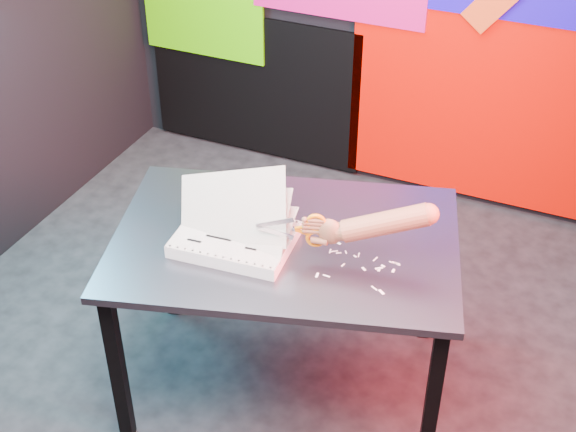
% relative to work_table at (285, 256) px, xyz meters
% --- Properties ---
extents(room, '(3.01, 3.01, 2.71)m').
position_rel_work_table_xyz_m(room, '(-0.17, 0.16, 0.68)').
color(room, black).
rests_on(room, ground).
extents(backdrop, '(2.88, 0.05, 2.08)m').
position_rel_work_table_xyz_m(backdrop, '(-0.11, 1.63, 0.29)').
color(backdrop, '#C70900').
rests_on(backdrop, ground).
extents(work_table, '(1.45, 1.16, 0.75)m').
position_rel_work_table_xyz_m(work_table, '(0.00, 0.00, 0.00)').
color(work_table, black).
rests_on(work_table, ground).
extents(printout_stack, '(0.48, 0.34, 0.31)m').
position_rel_work_table_xyz_m(printout_stack, '(-0.15, -0.11, 0.11)').
color(printout_stack, white).
rests_on(printout_stack, work_table).
extents(scissors, '(0.24, 0.08, 0.14)m').
position_rel_work_table_xyz_m(scissors, '(0.13, -0.08, 0.22)').
color(scissors, silver).
rests_on(scissors, printout_stack).
extents(hand_forearm, '(0.43, 0.17, 0.19)m').
position_rel_work_table_xyz_m(hand_forearm, '(0.35, -0.02, 0.26)').
color(hand_forearm, brown).
rests_on(hand_forearm, work_table).
extents(paper_clippings, '(0.26, 0.22, 0.00)m').
position_rel_work_table_xyz_m(paper_clippings, '(0.32, -0.04, 0.08)').
color(paper_clippings, white).
rests_on(paper_clippings, work_table).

